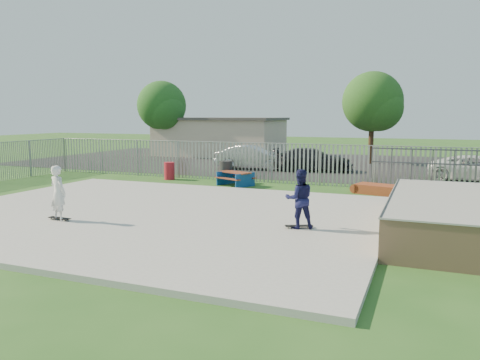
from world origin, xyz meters
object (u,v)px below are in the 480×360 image
at_px(tree_left, 162,106).
at_px(tree_mid, 372,102).
at_px(picnic_table, 236,179).
at_px(car_silver, 252,157).
at_px(car_dark, 313,160).
at_px(trash_bin_red, 169,171).
at_px(car_white, 478,169).
at_px(skater_white, 58,193).
at_px(funbox, 381,190).
at_px(trash_bin_grey, 226,172).
at_px(skater_navy, 299,199).

bearing_deg(tree_left, tree_mid, 0.04).
distance_m(picnic_table, car_silver, 6.91).
bearing_deg(car_dark, tree_left, 56.41).
bearing_deg(trash_bin_red, tree_mid, 54.05).
bearing_deg(car_white, skater_white, 146.97).
bearing_deg(picnic_table, car_white, 52.22).
bearing_deg(funbox, tree_left, 159.59).
xyz_separation_m(trash_bin_red, trash_bin_grey, (3.27, 0.03, 0.09)).
height_order(funbox, car_white, car_white).
height_order(trash_bin_red, car_dark, car_dark).
bearing_deg(skater_white, car_dark, -89.53).
bearing_deg(tree_mid, trash_bin_red, -125.95).
relative_size(car_silver, tree_mid, 0.71).
bearing_deg(trash_bin_grey, picnic_table, -42.31).
distance_m(car_silver, tree_left, 12.67).
height_order(trash_bin_red, car_white, car_white).
height_order(trash_bin_grey, skater_white, skater_white).
bearing_deg(skater_navy, tree_mid, -114.54).
relative_size(trash_bin_red, car_white, 0.19).
relative_size(trash_bin_red, skater_white, 0.54).
relative_size(car_white, tree_left, 0.77).
relative_size(funbox, car_white, 0.47).
bearing_deg(tree_mid, tree_left, -179.96).
relative_size(trash_bin_red, car_silver, 0.20).
bearing_deg(car_white, car_dark, 88.38).
bearing_deg(car_dark, trash_bin_grey, 144.32).
bearing_deg(skater_white, skater_navy, -152.02).
bearing_deg(funbox, car_dark, 137.56).
height_order(picnic_table, trash_bin_red, trash_bin_red).
distance_m(car_dark, tree_left, 15.71).
distance_m(trash_bin_grey, car_dark, 7.05).
height_order(trash_bin_grey, skater_navy, skater_navy).
bearing_deg(trash_bin_grey, funbox, -5.64).
bearing_deg(funbox, tree_mid, 112.84).
relative_size(car_dark, skater_white, 2.81).
relative_size(picnic_table, car_white, 0.42).
relative_size(car_dark, car_white, 1.01).
height_order(car_dark, tree_mid, tree_mid).
distance_m(trash_bin_red, trash_bin_grey, 3.28).
distance_m(tree_left, skater_navy, 27.32).
relative_size(trash_bin_red, skater_navy, 0.54).
bearing_deg(car_dark, trash_bin_red, 125.03).
bearing_deg(car_dark, skater_white, 155.57).
distance_m(picnic_table, trash_bin_grey, 1.15).
distance_m(picnic_table, funbox, 6.80).
bearing_deg(car_silver, car_dark, -91.23).
bearing_deg(skater_navy, car_dark, -103.88).
height_order(funbox, car_dark, car_dark).
xyz_separation_m(trash_bin_red, tree_mid, (8.97, 12.36, 3.85)).
bearing_deg(car_silver, car_white, -102.23).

